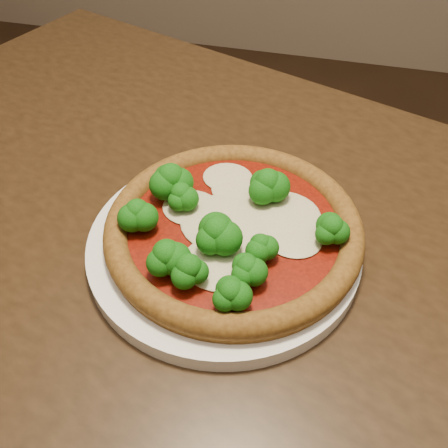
# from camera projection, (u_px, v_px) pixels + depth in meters

# --- Properties ---
(dining_table) EXTENTS (1.42, 1.12, 0.75)m
(dining_table) POSITION_uv_depth(u_px,v_px,m) (237.00, 306.00, 0.61)
(dining_table) COLOR black
(dining_table) RESTS_ON floor
(plate) EXTENTS (0.29, 0.29, 0.02)m
(plate) POSITION_uv_depth(u_px,v_px,m) (224.00, 244.00, 0.54)
(plate) COLOR white
(plate) RESTS_ON dining_table
(pizza) EXTENTS (0.27, 0.27, 0.06)m
(pizza) POSITION_uv_depth(u_px,v_px,m) (230.00, 227.00, 0.52)
(pizza) COLOR brown
(pizza) RESTS_ON plate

